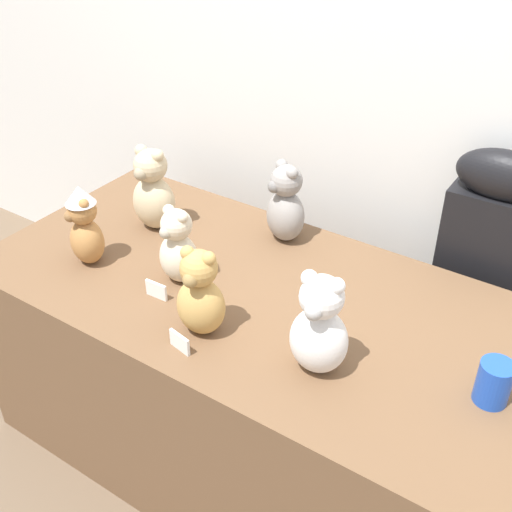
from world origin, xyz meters
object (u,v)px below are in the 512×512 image
display_table (256,378)px  teddy_bear_caramel (85,226)px  teddy_bear_sand (153,191)px  instrument_case (474,299)px  teddy_bear_ash (286,205)px  teddy_bear_cream (178,248)px  party_cup_blue (494,383)px  teddy_bear_honey (200,294)px  teddy_bear_snow (319,327)px

display_table → teddy_bear_caramel: (-0.51, -0.16, 0.48)m
teddy_bear_sand → instrument_case: bearing=23.1°
display_table → teddy_bear_ash: teddy_bear_ash is taller
teddy_bear_cream → teddy_bear_ash: size_ratio=0.90×
teddy_bear_cream → teddy_bear_ash: teddy_bear_ash is taller
party_cup_blue → teddy_bear_honey: bearing=-166.2°
teddy_bear_cream → teddy_bear_ash: (0.14, 0.37, 0.01)m
teddy_bear_ash → teddy_bear_sand: size_ratio=0.93×
teddy_bear_caramel → teddy_bear_honey: size_ratio=1.01×
display_table → teddy_bear_ash: 0.56m
display_table → party_cup_blue: 0.80m
teddy_bear_sand → teddy_bear_snow: bearing=-21.1°
display_table → teddy_bear_snow: size_ratio=5.95×
display_table → instrument_case: 0.76m
teddy_bear_snow → teddy_bear_sand: 0.83m
teddy_bear_caramel → party_cup_blue: bearing=29.0°
party_cup_blue → teddy_bear_snow: bearing=-161.4°
display_table → teddy_bear_snow: 0.60m
teddy_bear_cream → party_cup_blue: bearing=10.4°
teddy_bear_caramel → teddy_bear_cream: size_ratio=1.08×
teddy_bear_cream → party_cup_blue: teddy_bear_cream is taller
teddy_bear_snow → teddy_bear_ash: size_ratio=1.05×
teddy_bear_snow → teddy_bear_sand: bearing=153.1°
teddy_bear_caramel → teddy_bear_sand: (0.03, 0.27, 0.01)m
teddy_bear_sand → teddy_bear_caramel: bearing=-97.1°
teddy_bear_caramel → teddy_bear_sand: size_ratio=0.90×
teddy_bear_honey → party_cup_blue: 0.73m
party_cup_blue → teddy_bear_ash: bearing=156.2°
teddy_bear_caramel → teddy_bear_snow: teddy_bear_snow is taller
teddy_bear_caramel → party_cup_blue: teddy_bear_caramel is taller
teddy_bear_ash → teddy_bear_sand: (-0.40, -0.18, 0.01)m
instrument_case → teddy_bear_ash: instrument_case is taller
instrument_case → party_cup_blue: (0.19, -0.59, 0.22)m
instrument_case → teddy_bear_snow: bearing=-105.9°
display_table → teddy_bear_snow: (0.30, -0.18, 0.48)m
display_table → teddy_bear_sand: size_ratio=5.85×
teddy_bear_caramel → instrument_case: bearing=58.5°
instrument_case → teddy_bear_ash: size_ratio=3.97×
teddy_bear_honey → teddy_bear_snow: bearing=-0.2°
instrument_case → teddy_bear_caramel: size_ratio=4.09×
display_table → teddy_bear_sand: 0.69m
teddy_bear_cream → teddy_bear_sand: teddy_bear_sand is taller
display_table → teddy_bear_cream: 0.52m
teddy_bear_ash → teddy_bear_honey: (0.06, -0.51, -0.00)m
display_table → instrument_case: instrument_case is taller
display_table → teddy_bear_caramel: bearing=-162.9°
teddy_bear_snow → teddy_bear_ash: 0.60m
display_table → teddy_bear_ash: size_ratio=6.28×
instrument_case → teddy_bear_sand: (-0.98, -0.42, 0.30)m
teddy_bear_caramel → teddy_bear_honey: teddy_bear_caramel is taller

